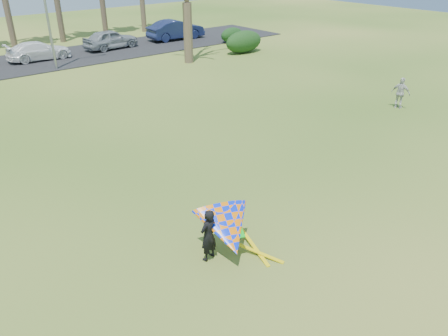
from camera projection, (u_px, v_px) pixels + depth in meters
ground at (267, 225)px, 12.89m from camera, size 100.00×100.00×0.00m
parking_strip at (12, 65)px, 30.05m from camera, size 46.00×7.00×0.06m
hedge_near at (244, 42)px, 33.36m from camera, size 3.32×1.50×1.66m
hedge_far at (232, 35)px, 37.05m from camera, size 2.22×1.05×1.24m
car_3 at (39, 51)px, 31.08m from camera, size 4.44×1.91×1.28m
car_4 at (111, 39)px, 34.43m from camera, size 4.51×2.21×1.48m
car_5 at (176, 30)px, 37.88m from camera, size 5.06×1.94×1.65m
pedestrian_b at (401, 93)px, 21.84m from camera, size 0.56×0.97×1.56m
kite_flyer at (227, 230)px, 11.20m from camera, size 2.13×2.39×2.02m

